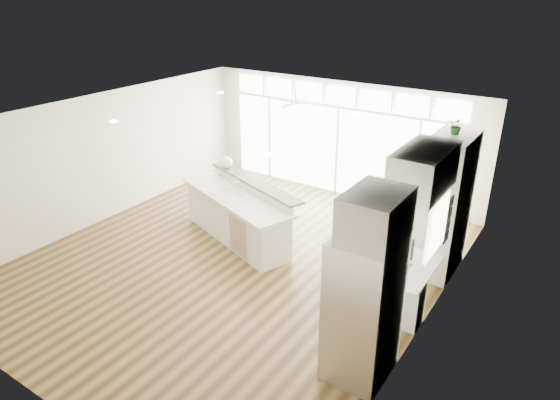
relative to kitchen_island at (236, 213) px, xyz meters
The scene contains 24 objects.
floor 1.04m from the kitchen_island, 51.05° to the right, with size 7.00×8.00×0.02m, color #412D14.
ceiling 2.30m from the kitchen_island, 51.05° to the right, with size 7.00×8.00×0.02m, color silver.
wall_back 3.46m from the kitchen_island, 80.78° to the left, with size 7.00×0.04×2.70m, color beige.
wall_front 4.76m from the kitchen_island, 83.40° to the right, with size 7.00×0.04×2.70m, color beige.
wall_left 3.13m from the kitchen_island, 167.26° to the right, with size 0.04×8.00×2.70m, color beige.
wall_right 4.17m from the kitchen_island, ahead, with size 0.04×8.00×2.70m, color beige.
glass_wall 3.35m from the kitchen_island, 80.62° to the left, with size 5.80×0.06×2.08m, color white.
transom_row 3.78m from the kitchen_island, 80.62° to the left, with size 5.90×0.06×0.40m, color white.
desk_window 4.13m from the kitchen_island, ahead, with size 0.04×0.85×0.85m, color white.
ceiling_fan 2.86m from the kitchen_island, 88.91° to the left, with size 1.16×1.16×0.32m, color white.
recessed_lights 2.23m from the kitchen_island, 40.93° to the right, with size 3.40×3.00×0.02m, color beige.
oven_cabinet 3.94m from the kitchen_island, 16.95° to the left, with size 0.64×1.20×2.50m, color white.
desk_nook 3.69m from the kitchen_island, ahead, with size 0.72×1.30×0.76m, color white.
upper_cabinets 4.13m from the kitchen_island, ahead, with size 0.64×1.30×0.64m, color white.
refrigerator 4.19m from the kitchen_island, 28.94° to the right, with size 0.76×0.90×2.00m, color silver.
fridge_cabinet 4.56m from the kitchen_island, 28.55° to the right, with size 0.64×0.90×0.60m, color white.
framed_photos 4.09m from the kitchen_island, ahead, with size 0.06×0.22×0.80m, color black.
kitchen_island is the anchor object (origin of this frame).
rug 2.84m from the kitchen_island, ahead, with size 0.81×0.58×0.01m, color #372611.
office_chair 3.28m from the kitchen_island, 10.41° to the right, with size 0.52×0.48×0.99m, color black.
fishbowl 1.24m from the kitchen_island, 137.39° to the left, with size 0.25×0.25×0.25m, color silver.
monitor 3.63m from the kitchen_island, ahead, with size 0.08×0.46×0.38m, color black.
keyboard 3.45m from the kitchen_island, ahead, with size 0.12×0.32×0.02m, color silver.
potted_plant 4.38m from the kitchen_island, 16.95° to the left, with size 0.26×0.29×0.23m, color #245625.
Camera 1 is at (5.10, -6.26, 4.79)m, focal length 32.00 mm.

